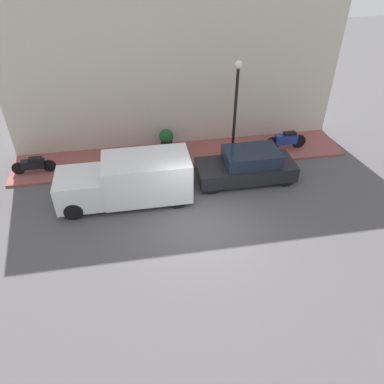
{
  "coord_description": "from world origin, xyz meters",
  "views": [
    {
      "loc": [
        -9.65,
        2.06,
        8.87
      ],
      "look_at": [
        1.27,
        0.15,
        0.6
      ],
      "focal_mm": 35.0,
      "sensor_mm": 36.0,
      "label": 1
    }
  ],
  "objects": [
    {
      "name": "ground_plane",
      "position": [
        0.0,
        0.0,
        0.0
      ],
      "size": [
        60.0,
        60.0,
        0.0
      ],
      "primitive_type": "plane",
      "color": "#514F51"
    },
    {
      "name": "sidewalk",
      "position": [
        4.81,
        0.0,
        0.05
      ],
      "size": [
        2.37,
        14.71,
        0.1
      ],
      "color": "#934C47",
      "rests_on": "ground_plane"
    },
    {
      "name": "building_facade",
      "position": [
        6.14,
        0.0,
        3.83
      ],
      "size": [
        0.3,
        14.71,
        7.66
      ],
      "color": "beige",
      "rests_on": "ground_plane"
    },
    {
      "name": "parked_car",
      "position": [
        2.55,
        -2.35,
        0.65
      ],
      "size": [
        1.63,
        3.96,
        1.36
      ],
      "color": "black",
      "rests_on": "ground_plane"
    },
    {
      "name": "delivery_van",
      "position": [
        2.0,
        2.48,
        0.91
      ],
      "size": [
        1.81,
        4.92,
        1.78
      ],
      "color": "white",
      "rests_on": "ground_plane"
    },
    {
      "name": "scooter_silver",
      "position": [
        4.16,
        2.4,
        0.5
      ],
      "size": [
        0.3,
        1.94,
        0.72
      ],
      "color": "#B7B7BF",
      "rests_on": "sidewalk"
    },
    {
      "name": "motorcycle_black",
      "position": [
        4.44,
        6.29,
        0.48
      ],
      "size": [
        0.3,
        1.77,
        0.7
      ],
      "color": "black",
      "rests_on": "sidewalk"
    },
    {
      "name": "motorcycle_blue",
      "position": [
        4.51,
        -4.8,
        0.56
      ],
      "size": [
        0.3,
        1.91,
        0.83
      ],
      "color": "navy",
      "rests_on": "sidewalk"
    },
    {
      "name": "streetlamp",
      "position": [
        3.94,
        -2.1,
        2.9
      ],
      "size": [
        0.31,
        0.31,
        4.38
      ],
      "color": "black",
      "rests_on": "sidewalk"
    },
    {
      "name": "potted_plant",
      "position": [
        5.42,
        0.6,
        0.63
      ],
      "size": [
        0.64,
        0.64,
        0.99
      ],
      "color": "black",
      "rests_on": "sidewalk"
    }
  ]
}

